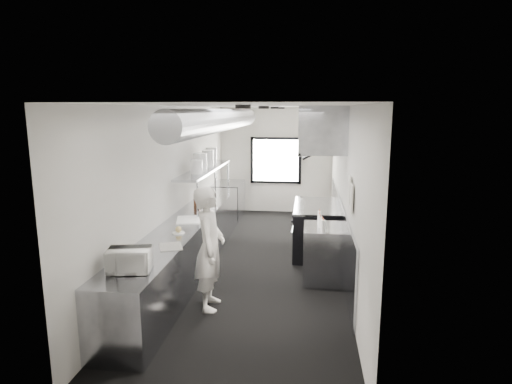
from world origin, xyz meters
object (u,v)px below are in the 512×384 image
(line_cook, at_px, (210,248))
(squeeze_bottle_b, at_px, (322,224))
(squeeze_bottle_a, at_px, (323,226))
(plate_stack_b, at_px, (200,162))
(exhaust_hood, at_px, (321,129))
(squeeze_bottle_d, at_px, (319,219))
(deli_tub_a, at_px, (130,254))
(deli_tub_b, at_px, (127,258))
(squeeze_bottle_e, at_px, (320,217))
(squeeze_bottle_c, at_px, (320,222))
(plate_stack_d, at_px, (211,156))
(bottle_station, at_px, (324,254))
(cutting_board, at_px, (189,220))
(far_work_table, at_px, (228,200))
(knife_block, at_px, (197,198))
(plate_stack_c, at_px, (208,159))
(prep_counter, at_px, (189,244))
(microwave, at_px, (129,260))
(pass_shelf, at_px, (206,170))
(plate_stack_a, at_px, (196,167))
(small_plate, at_px, (179,233))
(range, at_px, (316,229))

(line_cook, xyz_separation_m, squeeze_bottle_b, (1.56, 1.06, 0.12))
(squeeze_bottle_a, bearing_deg, plate_stack_b, 144.59)
(exhaust_hood, distance_m, squeeze_bottle_d, 1.89)
(line_cook, xyz_separation_m, deli_tub_a, (-0.90, -0.59, 0.08))
(deli_tub_b, bearing_deg, deli_tub_a, 100.38)
(squeeze_bottle_e, bearing_deg, squeeze_bottle_c, -89.22)
(deli_tub_a, relative_size, plate_stack_d, 0.35)
(bottle_station, relative_size, cutting_board, 1.69)
(exhaust_hood, relative_size, cutting_board, 4.13)
(exhaust_hood, relative_size, far_work_table, 1.83)
(knife_block, xyz_separation_m, plate_stack_c, (0.09, 0.59, 0.72))
(plate_stack_d, distance_m, squeeze_bottle_a, 3.63)
(cutting_board, bearing_deg, prep_counter, 118.48)
(microwave, height_order, squeeze_bottle_c, microwave)
(pass_shelf, relative_size, deli_tub_a, 22.93)
(plate_stack_a, bearing_deg, small_plate, -85.32)
(squeeze_bottle_a, bearing_deg, plate_stack_a, 150.14)
(pass_shelf, bearing_deg, plate_stack_b, -90.05)
(range, distance_m, small_plate, 2.96)
(bottle_station, height_order, line_cook, line_cook)
(prep_counter, xyz_separation_m, deli_tub_b, (-0.17, -2.12, 0.50))
(small_plate, relative_size, plate_stack_d, 0.51)
(bottle_station, xyz_separation_m, squeeze_bottle_b, (-0.04, -0.12, 0.53))
(pass_shelf, distance_m, range, 2.49)
(deli_tub_b, xyz_separation_m, squeeze_bottle_c, (2.39, 1.88, 0.04))
(far_work_table, bearing_deg, deli_tub_b, -91.63)
(cutting_board, xyz_separation_m, squeeze_bottle_a, (2.23, -0.48, 0.09))
(exhaust_hood, xyz_separation_m, plate_stack_b, (-2.29, -0.11, -0.65))
(deli_tub_b, distance_m, squeeze_bottle_b, 3.02)
(plate_stack_a, distance_m, plate_stack_c, 0.96)
(line_cook, distance_m, plate_stack_b, 2.72)
(prep_counter, height_order, squeeze_bottle_c, squeeze_bottle_c)
(pass_shelf, height_order, cutting_board, pass_shelf)
(line_cook, relative_size, deli_tub_a, 13.19)
(line_cook, relative_size, squeeze_bottle_d, 10.10)
(squeeze_bottle_a, xyz_separation_m, squeeze_bottle_b, (-0.01, 0.23, -0.02))
(line_cook, distance_m, plate_stack_a, 2.42)
(squeeze_bottle_a, bearing_deg, far_work_table, 118.08)
(far_work_table, relative_size, plate_stack_b, 3.46)
(plate_stack_c, bearing_deg, deli_tub_b, -91.82)
(cutting_board, xyz_separation_m, plate_stack_b, (-0.08, 1.16, 0.83))
(deli_tub_a, bearing_deg, knife_block, 88.95)
(plate_stack_a, xyz_separation_m, plate_stack_c, (-0.01, 0.96, 0.04))
(pass_shelf, distance_m, plate_stack_d, 0.67)
(range, distance_m, deli_tub_b, 4.10)
(plate_stack_d, relative_size, squeeze_bottle_c, 2.13)
(far_work_table, height_order, squeeze_bottle_c, squeeze_bottle_c)
(plate_stack_b, bearing_deg, squeeze_bottle_e, -24.55)
(squeeze_bottle_d, bearing_deg, prep_counter, 178.18)
(deli_tub_b, xyz_separation_m, squeeze_bottle_d, (2.38, 2.05, 0.03))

